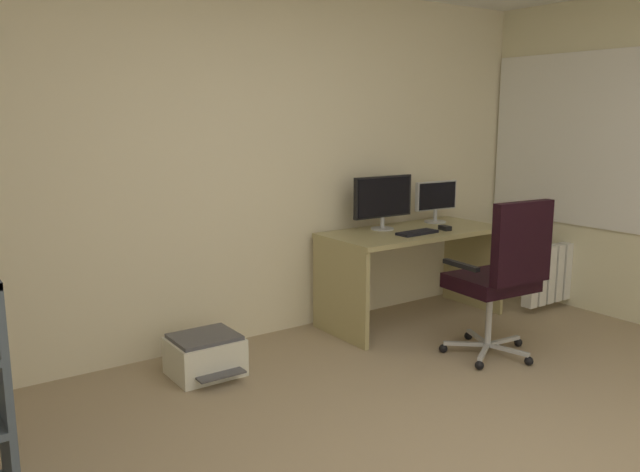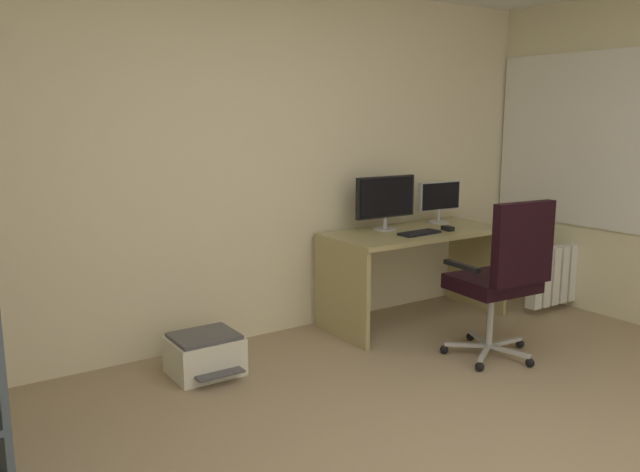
{
  "view_description": "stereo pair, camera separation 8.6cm",
  "coord_description": "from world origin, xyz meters",
  "views": [
    {
      "loc": [
        -2.09,
        -1.57,
        1.64
      ],
      "look_at": [
        0.25,
        1.78,
        0.86
      ],
      "focal_mm": 36.14,
      "sensor_mm": 36.0,
      "label": 1
    },
    {
      "loc": [
        -2.02,
        -1.62,
        1.64
      ],
      "look_at": [
        0.25,
        1.78,
        0.86
      ],
      "focal_mm": 36.14,
      "sensor_mm": 36.0,
      "label": 2
    }
  ],
  "objects": [
    {
      "name": "radiator",
      "position": [
        2.66,
        1.64,
        0.3
      ],
      "size": [
        0.87,
        0.1,
        0.49
      ],
      "color": "white",
      "rests_on": "ground"
    },
    {
      "name": "computer_mouse",
      "position": [
        1.55,
        1.93,
        0.76
      ],
      "size": [
        0.07,
        0.11,
        0.03
      ],
      "primitive_type": "cube",
      "rotation": [
        0.0,
        0.0,
        -0.14
      ],
      "color": "black",
      "rests_on": "desk"
    },
    {
      "name": "monitor_secondary",
      "position": [
        1.75,
        2.23,
        0.94
      ],
      "size": [
        0.41,
        0.18,
        0.35
      ],
      "color": "#B2B5B7",
      "rests_on": "desk"
    },
    {
      "name": "office_chair",
      "position": [
        1.27,
        1.13,
        0.61
      ],
      "size": [
        0.64,
        0.63,
        1.09
      ],
      "color": "#B7BABC",
      "rests_on": "ground"
    },
    {
      "name": "desk",
      "position": [
        1.35,
        2.08,
        0.54
      ],
      "size": [
        1.46,
        0.67,
        0.74
      ],
      "color": "tan",
      "rests_on": "ground"
    },
    {
      "name": "keyboard",
      "position": [
        1.26,
        1.94,
        0.75
      ],
      "size": [
        0.35,
        0.15,
        0.02
      ],
      "primitive_type": "cube",
      "rotation": [
        0.0,
        0.0,
        0.05
      ],
      "color": "black",
      "rests_on": "desk"
    },
    {
      "name": "window_frame",
      "position": [
        2.75,
        1.64,
        1.42
      ],
      "size": [
        0.02,
        1.61,
        1.42
      ],
      "primitive_type": "cube",
      "color": "white"
    },
    {
      "name": "wall_back",
      "position": [
        0.0,
        2.52,
        1.27
      ],
      "size": [
        5.52,
        0.1,
        2.54
      ],
      "primitive_type": "cube",
      "color": "beige",
      "rests_on": "ground"
    },
    {
      "name": "window_pane",
      "position": [
        2.76,
        1.64,
        1.42
      ],
      "size": [
        0.01,
        1.53,
        1.34
      ],
      "primitive_type": "cube",
      "color": "white"
    },
    {
      "name": "printer",
      "position": [
        -0.47,
        2.02,
        0.13
      ],
      "size": [
        0.43,
        0.45,
        0.26
      ],
      "color": "white",
      "rests_on": "ground"
    },
    {
      "name": "monitor_main",
      "position": [
        1.17,
        2.23,
        0.98
      ],
      "size": [
        0.54,
        0.18,
        0.42
      ],
      "color": "#B2B5B7",
      "rests_on": "desk"
    }
  ]
}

